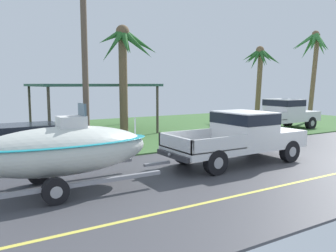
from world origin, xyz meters
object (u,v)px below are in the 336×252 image
at_px(parked_pickup_background, 283,113).
at_px(palm_tree_near_left, 260,64).
at_px(pickup_truck_towing, 243,134).
at_px(palm_tree_mid, 315,51).
at_px(carport_awning, 91,86).
at_px(utility_pole, 85,57).
at_px(parked_sedan_near, 26,144).
at_px(palm_tree_near_right, 125,55).
at_px(boat_on_trailer, 63,150).

distance_m(parked_pickup_background, palm_tree_near_left, 7.71).
relative_size(pickup_truck_towing, parked_pickup_background, 0.96).
relative_size(palm_tree_near_left, palm_tree_mid, 0.89).
bearing_deg(pickup_truck_towing, palm_tree_mid, 27.31).
relative_size(pickup_truck_towing, carport_awning, 0.85).
bearing_deg(utility_pole, parked_pickup_background, 5.41).
distance_m(pickup_truck_towing, utility_pole, 6.73).
distance_m(parked_sedan_near, carport_awning, 8.01).
relative_size(pickup_truck_towing, palm_tree_mid, 0.82).
height_order(palm_tree_near_right, palm_tree_mid, palm_tree_mid).
height_order(carport_awning, palm_tree_near_right, palm_tree_near_right).
xyz_separation_m(parked_sedan_near, palm_tree_near_right, (5.27, 2.80, 3.63)).
bearing_deg(parked_pickup_background, pickup_truck_towing, -147.61).
bearing_deg(utility_pole, palm_tree_near_left, 22.61).
distance_m(boat_on_trailer, palm_tree_near_left, 22.18).
bearing_deg(pickup_truck_towing, palm_tree_near_left, 42.10).
distance_m(boat_on_trailer, carport_awning, 11.38).
bearing_deg(carport_awning, parked_pickup_background, -24.95).
height_order(parked_sedan_near, palm_tree_mid, palm_tree_mid).
height_order(parked_pickup_background, utility_pole, utility_pole).
xyz_separation_m(carport_awning, palm_tree_mid, (15.53, -3.44, 2.48)).
relative_size(palm_tree_near_right, palm_tree_mid, 0.87).
bearing_deg(palm_tree_mid, carport_awning, 167.50).
bearing_deg(palm_tree_mid, utility_pole, -171.28).
xyz_separation_m(boat_on_trailer, palm_tree_near_right, (4.99, 6.98, 3.21)).
bearing_deg(carport_awning, palm_tree_near_right, -79.42).
relative_size(boat_on_trailer, palm_tree_near_right, 1.03).
bearing_deg(boat_on_trailer, palm_tree_near_left, 30.72).
height_order(parked_pickup_background, parked_sedan_near, parked_pickup_background).
bearing_deg(boat_on_trailer, pickup_truck_towing, 0.00).
bearing_deg(boat_on_trailer, utility_pole, 64.18).
height_order(parked_sedan_near, palm_tree_near_right, palm_tree_near_right).
relative_size(palm_tree_near_right, utility_pole, 0.77).
relative_size(boat_on_trailer, utility_pole, 0.79).
relative_size(parked_sedan_near, palm_tree_mid, 0.70).
bearing_deg(palm_tree_near_right, palm_tree_mid, -0.18).
distance_m(parked_pickup_background, palm_tree_mid, 6.58).
bearing_deg(carport_awning, palm_tree_mid, -12.50).
xyz_separation_m(palm_tree_near_left, palm_tree_mid, (1.04, -4.26, 0.78)).
relative_size(parked_sedan_near, utility_pole, 0.62).
xyz_separation_m(boat_on_trailer, carport_awning, (4.36, 10.38, 1.63)).
distance_m(carport_awning, palm_tree_mid, 16.10).
distance_m(boat_on_trailer, palm_tree_mid, 21.46).
relative_size(boat_on_trailer, carport_awning, 0.92).
distance_m(pickup_truck_towing, palm_tree_near_right, 7.85).
xyz_separation_m(pickup_truck_towing, carport_awning, (-2.09, 10.38, 1.69)).
relative_size(parked_pickup_background, parked_sedan_near, 1.23).
xyz_separation_m(pickup_truck_towing, utility_pole, (-4.42, 4.20, 2.86)).
distance_m(pickup_truck_towing, boat_on_trailer, 6.45).
bearing_deg(palm_tree_mid, palm_tree_near_left, 103.69).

